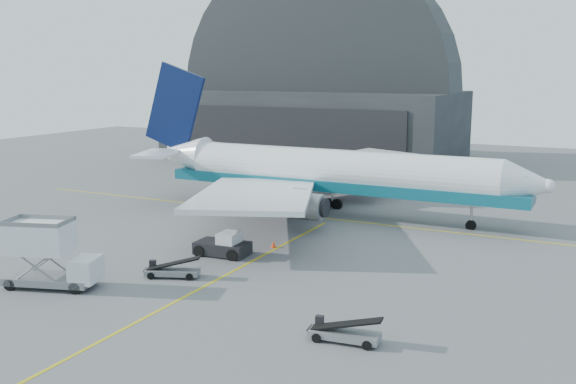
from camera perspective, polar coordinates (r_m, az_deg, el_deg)
The scene contains 9 objects.
ground at distance 51.49m, azimuth -4.73°, elevation -6.95°, with size 200.00×200.00×0.00m, color #565659.
taxi_lines at distance 62.22m, azimuth 1.34°, elevation -3.79°, with size 80.00×42.12×0.02m.
hangar at distance 117.08m, azimuth 2.55°, elevation 7.76°, with size 50.00×28.30×28.00m.
airliner at distance 70.42m, azimuth 3.02°, elevation 1.80°, with size 47.78×46.33×16.77m.
catering_truck at distance 49.97m, azimuth -20.57°, elevation -5.27°, with size 7.41×4.55×4.79m.
pushback_tug at distance 55.48m, azimuth -5.73°, elevation -4.81°, with size 4.70×2.93×2.11m.
belt_loader_a at distance 50.34m, azimuth -10.29°, elevation -6.89°, with size 4.40×2.82×1.67m.
belt_loader_b at distance 38.51m, azimuth 4.98°, elevation -12.38°, with size 4.48×1.93×1.68m.
traffic_cone at distance 57.70m, azimuth -1.31°, elevation -4.67°, with size 0.41×0.41×0.60m.
Camera 1 is at (25.62, -41.84, 15.61)m, focal length 40.00 mm.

